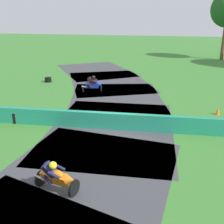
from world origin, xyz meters
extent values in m
plane|color=#38752D|center=(0.00, 0.00, 0.00)|extent=(120.00, 120.00, 0.00)
cube|color=#3D3D42|center=(-0.31, -5.25, 0.00)|extent=(7.65, 9.72, 0.01)
cube|color=#3D3D42|center=(-0.02, 0.00, 0.00)|extent=(6.73, 9.10, 0.01)
cube|color=#3D3D42|center=(-0.65, 5.22, 0.00)|extent=(8.15, 10.03, 0.01)
cube|color=#3D3D42|center=(-2.19, 10.25, 0.00)|extent=(9.32, 10.66, 0.01)
cube|color=#3D3D42|center=(-4.59, 14.93, 0.00)|extent=(10.19, 10.96, 0.01)
cube|color=#1E8466|center=(5.63, 0.18, 0.45)|extent=(26.73, 1.17, 0.90)
cylinder|color=black|center=(-0.21, -5.82, 0.28)|extent=(0.28, 0.76, 0.76)
cylinder|color=black|center=(-1.56, -5.47, 0.28)|extent=(0.28, 0.76, 0.76)
cube|color=orange|center=(-0.91, -5.74, 0.57)|extent=(1.07, 0.63, 0.47)
ellipsoid|color=orange|center=(-0.76, -5.87, 0.81)|extent=(0.51, 0.44, 0.32)
cone|color=orange|center=(-0.26, -5.95, 0.68)|extent=(0.47, 0.46, 0.49)
cylinder|color=#B2B2B7|center=(-1.51, -5.68, 0.45)|extent=(0.42, 0.19, 0.18)
cube|color=#1E1E4C|center=(-1.02, -5.85, 0.93)|extent=(0.57, 0.43, 0.63)
sphere|color=yellow|center=(-0.83, -5.99, 1.19)|extent=(0.26, 0.26, 0.26)
cylinder|color=#1E1E4C|center=(-0.71, -5.76, 1.01)|extent=(0.44, 0.17, 0.25)
cylinder|color=#1E1E4C|center=(-0.79, -6.09, 0.89)|extent=(0.44, 0.17, 0.25)
cylinder|color=#1E1E4C|center=(-1.04, -5.54, 0.64)|extent=(0.31, 0.21, 0.42)
cylinder|color=#1E1E4C|center=(-1.13, -5.87, 0.53)|extent=(0.31, 0.21, 0.42)
cylinder|color=black|center=(-2.12, 6.82, 0.29)|extent=(0.23, 0.72, 0.72)
cylinder|color=black|center=(-3.49, 6.54, 0.29)|extent=(0.23, 0.72, 0.72)
cube|color=#1E38B2|center=(-2.79, 6.62, 0.59)|extent=(1.05, 0.55, 0.45)
ellipsoid|color=#1E38B2|center=(-2.61, 6.60, 0.84)|extent=(0.50, 0.41, 0.30)
cone|color=#1E38B2|center=(-2.12, 6.73, 0.70)|extent=(0.44, 0.43, 0.46)
cylinder|color=#B2B2B7|center=(-3.36, 6.40, 0.48)|extent=(0.42, 0.20, 0.17)
cube|color=#331919|center=(-2.86, 6.52, 0.96)|extent=(0.53, 0.45, 0.62)
sphere|color=black|center=(-2.63, 6.50, 1.23)|extent=(0.26, 0.26, 0.26)
cylinder|color=#331919|center=(-2.62, 6.74, 1.02)|extent=(0.43, 0.21, 0.24)
cylinder|color=#331919|center=(-2.55, 6.40, 0.94)|extent=(0.43, 0.21, 0.24)
cylinder|color=#331919|center=(-3.00, 6.75, 0.64)|extent=(0.27, 0.23, 0.42)
cylinder|color=#331919|center=(-2.93, 6.41, 0.57)|extent=(0.27, 0.23, 0.42)
cylinder|color=black|center=(-5.49, -0.06, 0.10)|extent=(0.57, 0.57, 0.20)
cylinder|color=black|center=(-5.49, -0.06, 0.30)|extent=(0.57, 0.57, 0.20)
cylinder|color=black|center=(-5.49, -0.06, 0.50)|extent=(0.57, 0.57, 0.20)
cylinder|color=black|center=(-7.49, 9.18, 0.10)|extent=(0.57, 0.57, 0.20)
cylinder|color=black|center=(-7.49, 9.18, 0.30)|extent=(0.57, 0.57, 0.20)
cone|color=orange|center=(5.91, 3.30, 0.22)|extent=(0.28, 0.28, 0.44)
cylinder|color=brown|center=(9.76, 24.54, 2.19)|extent=(0.44, 0.44, 4.39)
camera|label=1|loc=(2.53, -13.38, 5.93)|focal=44.43mm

